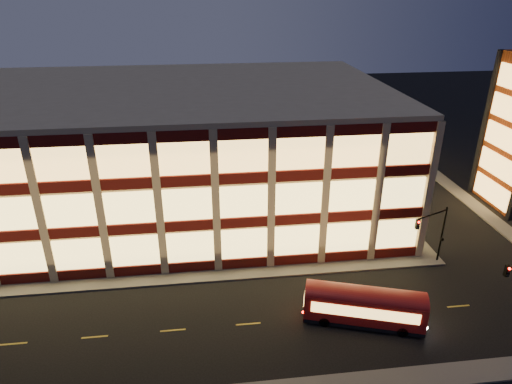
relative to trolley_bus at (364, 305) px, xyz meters
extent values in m
plane|color=black|center=(-13.20, 6.91, -1.76)|extent=(200.00, 200.00, 0.00)
cube|color=#514F4C|center=(-16.20, 7.91, -1.69)|extent=(54.00, 2.00, 0.15)
cube|color=#514F4C|center=(9.80, 23.91, -1.69)|extent=(2.00, 30.00, 0.15)
cube|color=#514F4C|center=(20.80, 23.91, -1.69)|extent=(2.00, 30.00, 0.15)
cube|color=tan|center=(-16.20, 23.91, 5.24)|extent=(50.00, 30.00, 14.00)
cube|color=tan|center=(-16.20, 23.91, 12.49)|extent=(50.40, 30.40, 0.50)
cube|color=#470C0A|center=(-16.20, 8.79, -1.11)|extent=(50.10, 0.25, 1.00)
cube|color=#FDD26A|center=(-16.20, 8.81, 0.99)|extent=(49.00, 0.20, 3.00)
cube|color=#470C0A|center=(8.92, 23.91, -1.11)|extent=(0.25, 30.10, 1.00)
cube|color=#FDD26A|center=(8.90, 23.91, 0.99)|extent=(0.20, 29.00, 3.00)
cube|color=#470C0A|center=(-16.20, 8.79, 3.29)|extent=(50.10, 0.25, 1.00)
cube|color=#FDD26A|center=(-16.20, 8.81, 5.39)|extent=(49.00, 0.20, 3.00)
cube|color=#470C0A|center=(8.92, 23.91, 3.29)|extent=(0.25, 30.10, 1.00)
cube|color=#FDD26A|center=(8.90, 23.91, 5.39)|extent=(0.20, 29.00, 3.00)
cube|color=#470C0A|center=(-16.20, 8.79, 7.69)|extent=(50.10, 0.25, 1.00)
cube|color=#FDD26A|center=(-16.20, 8.81, 9.79)|extent=(49.00, 0.20, 3.00)
cube|color=#470C0A|center=(8.92, 23.91, 7.69)|extent=(0.25, 30.10, 1.00)
cube|color=#FDD26A|center=(8.90, 23.91, 9.79)|extent=(0.20, 29.00, 3.00)
cube|color=black|center=(22.80, 22.91, 7.24)|extent=(0.60, 0.60, 18.00)
cube|color=#FFBC59|center=(22.72, 18.91, 0.04)|extent=(0.16, 6.60, 2.60)
cube|color=#FFBC59|center=(22.72, 18.91, 3.44)|extent=(0.16, 6.60, 2.60)
cube|color=#FFBC59|center=(22.72, 18.91, 6.84)|extent=(0.16, 6.60, 2.60)
cube|color=#FFBC59|center=(22.72, 18.91, 10.24)|extent=(0.16, 6.60, 2.60)
cylinder|color=black|center=(10.30, 7.71, 1.24)|extent=(0.18, 0.18, 6.00)
cylinder|color=black|center=(8.55, 6.96, 3.94)|extent=(3.56, 1.63, 0.14)
cube|color=black|center=(6.80, 6.21, 3.44)|extent=(0.32, 0.32, 0.95)
sphere|color=#FF0C05|center=(6.80, 6.03, 3.74)|extent=(0.20, 0.20, 0.20)
cube|color=black|center=(10.30, 7.51, 0.84)|extent=(0.25, 0.18, 0.28)
cube|color=black|center=(10.30, -1.59, 3.44)|extent=(0.32, 0.32, 0.95)
sphere|color=#FF0C05|center=(10.30, -1.77, 3.74)|extent=(0.20, 0.20, 0.20)
cube|color=#860707|center=(0.00, 0.00, -0.17)|extent=(9.65, 5.16, 2.16)
cube|color=black|center=(0.00, 0.00, -1.43)|extent=(9.65, 5.16, 0.33)
cylinder|color=black|center=(-3.18, -0.04, -1.34)|extent=(0.89, 0.53, 0.85)
cylinder|color=black|center=(-2.53, 1.92, -1.34)|extent=(0.89, 0.53, 0.85)
cylinder|color=black|center=(2.53, -1.92, -1.34)|extent=(0.89, 0.53, 0.85)
cylinder|color=black|center=(3.18, 0.04, -1.34)|extent=(0.89, 0.53, 0.85)
cube|color=#FFBC59|center=(-0.38, -1.14, 0.11)|extent=(7.87, 2.64, 0.94)
cube|color=#FFBC59|center=(0.38, 1.14, 0.11)|extent=(7.87, 2.64, 0.94)
camera|label=1|loc=(-12.15, -27.86, 23.29)|focal=32.00mm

